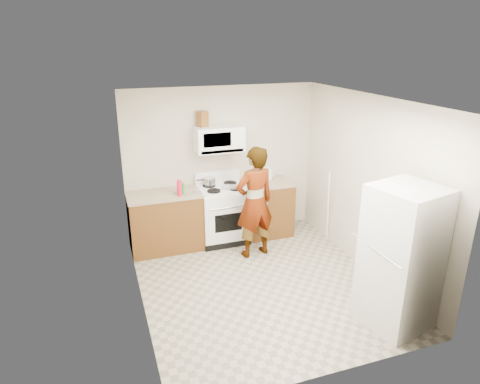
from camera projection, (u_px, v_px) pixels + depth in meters
name	position (u px, v px, depth m)	size (l,w,h in m)	color
floor	(261.00, 283.00, 5.91)	(3.60, 3.60, 0.00)	gray
back_wall	(222.00, 163.00, 7.08)	(3.20, 0.02, 2.50)	beige
right_wall	(368.00, 186.00, 5.98)	(0.02, 3.60, 2.50)	beige
cabinet_left	(166.00, 222.00, 6.76)	(1.12, 0.62, 0.90)	brown
counter_left	(164.00, 195.00, 6.60)	(1.14, 0.64, 0.04)	#9C8369
cabinet_right	(266.00, 209.00, 7.29)	(0.80, 0.62, 0.90)	brown
counter_right	(267.00, 183.00, 7.13)	(0.82, 0.64, 0.04)	#9C8369
gas_range	(222.00, 213.00, 7.03)	(0.76, 0.65, 1.13)	white
microwave	(219.00, 139.00, 6.73)	(0.76, 0.38, 0.40)	white
person	(255.00, 202.00, 6.43)	(0.63, 0.41, 1.73)	tan
fridge	(401.00, 258.00, 4.84)	(0.70, 0.70, 1.70)	silver
kettle	(268.00, 174.00, 7.24)	(0.15, 0.15, 0.18)	white
jug	(202.00, 119.00, 6.60)	(0.14, 0.14, 0.24)	brown
saucepan	(209.00, 181.00, 6.94)	(0.20, 0.20, 0.11)	#AEAFB3
tray	(229.00, 187.00, 6.81)	(0.25, 0.16, 0.05)	white
bottle_spray	(179.00, 188.00, 6.47)	(0.07, 0.07, 0.25)	red
bottle_hot_sauce	(181.00, 187.00, 6.61)	(0.06, 0.06, 0.18)	#E24919
bottle_green_cap	(183.00, 189.00, 6.55)	(0.06, 0.06, 0.18)	#188822
pot_lid	(194.00, 193.00, 6.61)	(0.23, 0.23, 0.01)	white
broom	(328.00, 206.00, 6.94)	(0.03, 0.03, 1.25)	white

